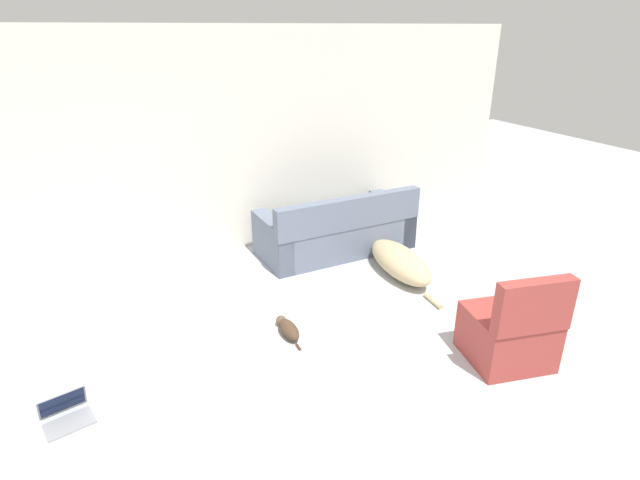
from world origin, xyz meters
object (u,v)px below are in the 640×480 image
Objects in this scene: side_chair at (511,332)px; laptop_open at (65,411)px; dog at (397,260)px; couch at (337,231)px; cat at (288,328)px.

laptop_open is at bearing -2.19° from side_chair.
dog is 1.87m from side_chair.
couch is 1.21× the size of dog.
couch is 0.93m from dog.
couch reaches higher than dog.
dog is at bearing 2.78° from laptop_open.
laptop_open is at bearing 99.06° from cat.
dog reaches higher than laptop_open.
side_chair reaches higher than cat.
cat is at bearing -25.27° from side_chair.
couch is at bearing -40.82° from cat.
dog is 1.85× the size of side_chair.
laptop_open is at bearing 109.90° from dog.
side_chair is (1.60, -1.14, 0.23)m from cat.
laptop_open is at bearing 27.62° from couch.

